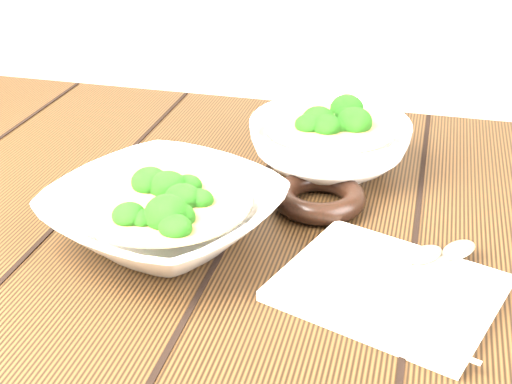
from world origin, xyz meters
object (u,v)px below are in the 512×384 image
object	(u,v)px
table	(254,311)
trivet	(319,197)
soup_bowl_back	(329,143)
napkin	(388,288)
soup_bowl_front	(164,212)

from	to	relation	value
table	trivet	xyz separation A→B (m)	(0.06, 0.06, 0.13)
soup_bowl_back	napkin	world-z (taller)	soup_bowl_back
soup_bowl_back	napkin	bearing A→B (deg)	-68.85
napkin	table	bearing A→B (deg)	169.61
soup_bowl_back	table	bearing A→B (deg)	-108.18
trivet	soup_bowl_back	bearing A→B (deg)	93.47
trivet	napkin	xyz separation A→B (m)	(0.10, -0.15, -0.01)
soup_bowl_front	napkin	world-z (taller)	soup_bowl_front
soup_bowl_back	napkin	distance (m)	0.28
napkin	trivet	bearing A→B (deg)	140.89
trivet	table	bearing A→B (deg)	-134.98
soup_bowl_front	napkin	size ratio (longest dim) A/B	1.55
table	napkin	world-z (taller)	napkin
table	soup_bowl_front	size ratio (longest dim) A/B	3.87
soup_bowl_front	napkin	xyz separation A→B (m)	(0.25, -0.04, -0.03)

